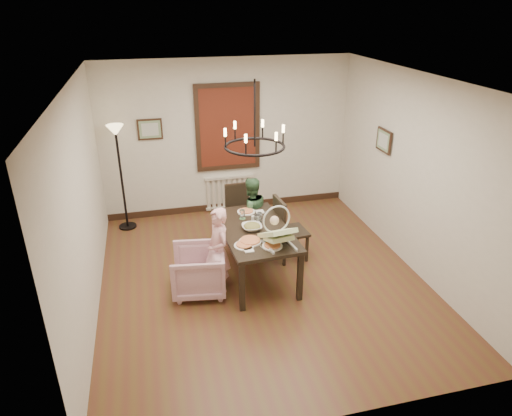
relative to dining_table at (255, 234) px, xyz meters
name	(u,v)px	position (x,y,z in m)	size (l,w,h in m)	color
room_shell	(256,179)	(0.07, 0.24, 0.73)	(4.51, 5.00, 2.81)	brown
dining_table	(255,234)	(0.00, 0.00, 0.00)	(1.00, 1.67, 0.76)	black
chair_far	(240,213)	(0.03, 1.17, -0.21)	(0.40, 0.40, 0.92)	black
chair_right	(292,228)	(0.66, 0.35, -0.16)	(0.45, 0.45, 1.03)	black
armchair	(198,271)	(-0.84, -0.21, -0.35)	(0.70, 0.72, 0.65)	#E6AFC4
elderly_woman	(219,257)	(-0.56, -0.23, -0.17)	(0.37, 0.24, 1.01)	#E7A3A5
seated_man	(251,220)	(0.13, 0.80, -0.18)	(0.49, 0.38, 1.00)	#39603B
baby_bouncer	(277,232)	(0.18, -0.50, 0.27)	(0.41, 0.56, 0.37)	beige
salad_bowl	(252,227)	(-0.04, -0.02, 0.13)	(0.33, 0.33, 0.08)	white
pizza_platter	(250,241)	(-0.15, -0.37, 0.11)	(0.30, 0.30, 0.04)	tan
drinking_glass	(257,219)	(0.07, 0.12, 0.16)	(0.08, 0.08, 0.15)	silver
window_blinds	(228,127)	(0.07, 2.34, 0.93)	(1.00, 0.03, 1.40)	maroon
radiator	(229,192)	(0.07, 2.36, -0.32)	(0.92, 0.12, 0.62)	silver
picture_back	(150,129)	(-1.28, 2.35, 0.98)	(0.42, 0.03, 0.36)	black
picture_right	(384,140)	(2.28, 0.78, 0.98)	(0.42, 0.03, 0.36)	black
floor_lamp	(122,180)	(-1.83, 2.03, 0.23)	(0.30, 0.30, 1.80)	black
chandelier	(255,146)	(0.00, 0.00, 1.28)	(0.80, 0.80, 0.04)	black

